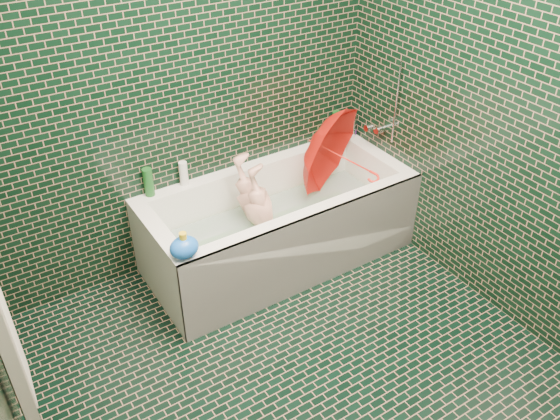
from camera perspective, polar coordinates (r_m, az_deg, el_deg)
floor at (r=3.21m, az=3.02°, el=-17.02°), size 2.80×2.80×0.00m
wall_back at (r=3.46m, az=-10.09°, el=12.69°), size 2.80×0.00×2.80m
wall_right at (r=3.22m, az=23.24°, el=8.69°), size 0.00×2.80×2.80m
bathtub at (r=3.84m, az=-0.01°, el=-2.15°), size 1.70×0.75×0.55m
bath_mat at (r=3.89m, az=-0.15°, el=-2.68°), size 1.35×0.47×0.01m
water at (r=3.80m, az=-0.16°, el=-0.95°), size 1.48×0.53×0.00m
faucet at (r=3.99m, az=9.93°, el=8.22°), size 0.18×0.19×0.55m
child at (r=3.78m, az=-1.62°, el=-0.99°), size 0.96×0.39×0.41m
umbrella at (r=3.88m, az=6.24°, el=4.98°), size 0.92×0.93×0.84m
soap_bottle_a at (r=4.24m, az=5.74°, el=6.85°), size 0.14×0.14×0.28m
soap_bottle_b at (r=4.28m, az=6.84°, el=7.08°), size 0.10×0.10×0.19m
soap_bottle_c at (r=4.20m, az=5.31°, el=6.57°), size 0.14×0.14×0.16m
bottle_right_tall at (r=4.17m, az=5.38°, el=8.07°), size 0.06×0.06×0.22m
bottle_right_pump at (r=4.24m, az=6.97°, el=8.03°), size 0.05×0.05×0.17m
bottle_left_tall at (r=3.63m, az=-12.55°, el=2.63°), size 0.07×0.07×0.18m
bottle_left_short at (r=3.70m, az=-9.26°, el=3.48°), size 0.07×0.07×0.16m
rubber_duck at (r=4.20m, az=4.85°, el=7.38°), size 0.13×0.10×0.10m
bath_toy at (r=3.10m, az=-9.21°, el=-3.55°), size 0.16×0.13×0.15m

